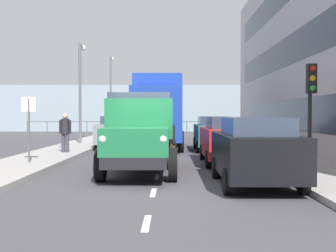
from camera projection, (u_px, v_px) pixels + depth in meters
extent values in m
plane|color=#423F44|center=(163.00, 148.00, 23.18)|extent=(80.00, 80.00, 0.00)
cube|color=#9E9993|center=(251.00, 147.00, 23.15)|extent=(2.45, 41.08, 0.15)
cube|color=#9E9993|center=(76.00, 147.00, 23.21)|extent=(2.45, 41.08, 0.15)
cube|color=silver|center=(146.00, 223.00, 7.09)|extent=(0.12, 1.10, 0.01)
cube|color=silver|center=(153.00, 192.00, 9.89)|extent=(0.12, 1.10, 0.01)
cube|color=silver|center=(157.00, 177.00, 12.36)|extent=(0.12, 1.10, 0.01)
cube|color=silver|center=(159.00, 166.00, 14.97)|extent=(0.12, 1.10, 0.01)
cube|color=silver|center=(161.00, 159.00, 17.26)|extent=(0.12, 1.10, 0.01)
cube|color=silver|center=(162.00, 154.00, 19.67)|extent=(0.12, 1.10, 0.01)
cube|color=silver|center=(163.00, 150.00, 22.16)|extent=(0.12, 1.10, 0.01)
cube|color=silver|center=(164.00, 146.00, 24.92)|extent=(0.12, 1.10, 0.01)
cube|color=silver|center=(164.00, 143.00, 27.51)|extent=(0.12, 1.10, 0.01)
cube|color=silver|center=(165.00, 141.00, 30.00)|extent=(0.12, 1.10, 0.01)
cube|color=silver|center=(166.00, 138.00, 32.86)|extent=(0.12, 1.10, 0.01)
cube|color=silver|center=(166.00, 137.00, 35.11)|extent=(0.12, 1.10, 0.01)
cube|color=silver|center=(166.00, 135.00, 37.96)|extent=(0.12, 1.10, 0.01)
cube|color=silver|center=(166.00, 134.00, 40.49)|extent=(0.12, 1.10, 0.01)
cube|color=#2D3847|center=(285.00, 115.00, 20.83)|extent=(0.08, 22.60, 1.40)
cube|color=#2D3847|center=(286.00, 52.00, 20.76)|extent=(0.08, 22.60, 1.40)
cube|color=#84939E|center=(167.00, 108.00, 46.65)|extent=(80.00, 0.80, 5.00)
cylinder|color=#4C5156|center=(307.00, 127.00, 43.01)|extent=(0.08, 0.08, 1.20)
cylinder|color=#4C5156|center=(287.00, 127.00, 43.02)|extent=(0.08, 0.08, 1.20)
cylinder|color=#4C5156|center=(267.00, 127.00, 43.03)|extent=(0.08, 0.08, 1.20)
cylinder|color=#4C5156|center=(247.00, 127.00, 43.05)|extent=(0.08, 0.08, 1.20)
cylinder|color=#4C5156|center=(227.00, 127.00, 43.06)|extent=(0.08, 0.08, 1.20)
cylinder|color=#4C5156|center=(207.00, 127.00, 43.07)|extent=(0.08, 0.08, 1.20)
cylinder|color=#4C5156|center=(187.00, 127.00, 43.08)|extent=(0.08, 0.08, 1.20)
cylinder|color=#4C5156|center=(167.00, 127.00, 43.10)|extent=(0.08, 0.08, 1.20)
cylinder|color=#4C5156|center=(147.00, 127.00, 43.11)|extent=(0.08, 0.08, 1.20)
cylinder|color=#4C5156|center=(127.00, 127.00, 43.12)|extent=(0.08, 0.08, 1.20)
cylinder|color=#4C5156|center=(107.00, 127.00, 43.14)|extent=(0.08, 0.08, 1.20)
cylinder|color=#4C5156|center=(87.00, 127.00, 43.15)|extent=(0.08, 0.08, 1.20)
cylinder|color=#4C5156|center=(67.00, 127.00, 43.16)|extent=(0.08, 0.08, 1.20)
cylinder|color=#4C5156|center=(47.00, 127.00, 43.17)|extent=(0.08, 0.08, 1.20)
cylinder|color=#4C5156|center=(27.00, 127.00, 43.19)|extent=(0.08, 0.08, 1.20)
cube|color=#4C5156|center=(167.00, 122.00, 43.08)|extent=(28.00, 0.08, 0.08)
cube|color=black|center=(141.00, 154.00, 13.19)|extent=(1.64, 5.60, 0.30)
cube|color=#196038|center=(136.00, 141.00, 11.33)|extent=(1.72, 1.90, 0.70)
cube|color=silver|center=(133.00, 144.00, 10.44)|extent=(1.16, 0.08, 0.56)
sphere|color=white|center=(163.00, 139.00, 10.43)|extent=(0.20, 0.20, 0.20)
sphere|color=white|center=(103.00, 139.00, 10.44)|extent=(0.20, 0.20, 0.20)
cube|color=#196038|center=(140.00, 119.00, 12.83)|extent=(1.93, 1.34, 1.15)
cube|color=#2D3847|center=(140.00, 103.00, 12.82)|extent=(1.78, 1.23, 0.56)
cube|color=#2D2319|center=(144.00, 143.00, 14.53)|extent=(2.10, 2.80, 0.16)
cube|color=black|center=(174.00, 134.00, 14.52)|extent=(0.08, 2.80, 0.56)
cube|color=black|center=(114.00, 134.00, 14.53)|extent=(0.08, 2.80, 0.56)
cylinder|color=black|center=(173.00, 165.00, 11.51)|extent=(0.24, 0.90, 0.90)
cylinder|color=black|center=(101.00, 165.00, 11.52)|extent=(0.24, 0.90, 0.90)
cylinder|color=black|center=(172.00, 154.00, 14.73)|extent=(0.24, 0.90, 0.90)
cylinder|color=black|center=(116.00, 154.00, 14.74)|extent=(0.24, 0.90, 0.90)
cube|color=#193899|center=(156.00, 114.00, 20.34)|extent=(2.40, 2.21, 2.60)
cube|color=#2D3847|center=(156.00, 102.00, 20.33)|extent=(2.20, 2.04, 0.80)
cube|color=#1933B2|center=(156.00, 85.00, 20.31)|extent=(1.75, 0.20, 0.16)
cube|color=#193899|center=(159.00, 105.00, 24.32)|extent=(2.50, 5.95, 3.00)
cube|color=black|center=(158.00, 135.00, 23.43)|extent=(2.00, 8.07, 0.36)
cylinder|color=black|center=(181.00, 142.00, 20.46)|extent=(0.28, 1.04, 1.04)
cylinder|color=black|center=(132.00, 142.00, 20.47)|extent=(0.28, 1.04, 1.04)
cylinder|color=black|center=(179.00, 138.00, 24.07)|extent=(0.28, 1.04, 1.04)
cylinder|color=black|center=(138.00, 138.00, 24.08)|extent=(0.28, 1.04, 1.04)
cylinder|color=black|center=(179.00, 136.00, 26.19)|extent=(0.28, 1.04, 1.04)
cylinder|color=black|center=(141.00, 136.00, 26.21)|extent=(0.28, 1.04, 1.04)
cube|color=black|center=(255.00, 154.00, 10.85)|extent=(1.78, 4.05, 1.00)
cube|color=#2D3847|center=(256.00, 126.00, 10.63)|extent=(1.46, 2.23, 0.42)
cylinder|color=black|center=(216.00, 168.00, 12.12)|extent=(0.18, 0.60, 0.60)
cylinder|color=black|center=(276.00, 168.00, 12.11)|extent=(0.18, 0.60, 0.60)
cylinder|color=black|center=(227.00, 181.00, 9.61)|extent=(0.18, 0.60, 0.60)
cylinder|color=black|center=(303.00, 181.00, 9.60)|extent=(0.18, 0.60, 0.60)
cube|color=#B21E1E|center=(228.00, 142.00, 15.78)|extent=(1.80, 4.42, 1.00)
cube|color=#2D3847|center=(229.00, 123.00, 15.56)|extent=(1.48, 2.43, 0.42)
cylinder|color=black|center=(202.00, 152.00, 17.17)|extent=(0.18, 0.60, 0.60)
cylinder|color=black|center=(245.00, 152.00, 17.16)|extent=(0.18, 0.60, 0.60)
cylinder|color=black|center=(208.00, 159.00, 14.43)|extent=(0.18, 0.60, 0.60)
cylinder|color=black|center=(259.00, 159.00, 14.42)|extent=(0.18, 0.60, 0.60)
cube|color=#1E6670|center=(213.00, 135.00, 21.50)|extent=(1.72, 4.07, 1.00)
cube|color=#2D3847|center=(213.00, 121.00, 21.29)|extent=(1.41, 2.24, 0.42)
cylinder|color=black|center=(195.00, 143.00, 22.78)|extent=(0.18, 0.60, 0.60)
cylinder|color=black|center=(226.00, 143.00, 22.77)|extent=(0.18, 0.60, 0.60)
cylinder|color=black|center=(198.00, 147.00, 20.26)|extent=(0.18, 0.60, 0.60)
cylinder|color=black|center=(233.00, 147.00, 20.25)|extent=(0.18, 0.60, 0.60)
cube|color=slate|center=(117.00, 133.00, 23.38)|extent=(1.84, 4.50, 1.00)
cube|color=#2D3847|center=(118.00, 120.00, 23.57)|extent=(1.51, 2.48, 0.42)
cylinder|color=black|center=(131.00, 144.00, 22.00)|extent=(0.18, 0.60, 0.60)
cylinder|color=black|center=(97.00, 144.00, 22.01)|extent=(0.18, 0.60, 0.60)
cylinder|color=black|center=(135.00, 141.00, 24.79)|extent=(0.18, 0.60, 0.60)
cylinder|color=black|center=(105.00, 141.00, 24.80)|extent=(0.18, 0.60, 0.60)
cylinder|color=#383342|center=(67.00, 143.00, 18.81)|extent=(0.14, 0.14, 0.82)
cylinder|color=#383342|center=(63.00, 143.00, 18.81)|extent=(0.14, 0.14, 0.82)
cylinder|color=black|center=(65.00, 126.00, 18.79)|extent=(0.34, 0.34, 0.65)
cylinder|color=black|center=(70.00, 127.00, 18.79)|extent=(0.09, 0.09, 0.60)
cylinder|color=black|center=(60.00, 127.00, 18.79)|extent=(0.09, 0.09, 0.60)
sphere|color=tan|center=(65.00, 116.00, 18.78)|extent=(0.22, 0.22, 0.22)
cylinder|color=#4C473D|center=(67.00, 141.00, 20.92)|extent=(0.14, 0.14, 0.79)
cylinder|color=#4C473D|center=(63.00, 141.00, 20.93)|extent=(0.14, 0.14, 0.79)
cylinder|color=#2D4C8C|center=(65.00, 126.00, 20.91)|extent=(0.34, 0.34, 0.62)
cylinder|color=#2D4C8C|center=(70.00, 127.00, 20.91)|extent=(0.09, 0.09, 0.57)
cylinder|color=#2D4C8C|center=(61.00, 127.00, 20.91)|extent=(0.09, 0.09, 0.57)
sphere|color=tan|center=(65.00, 117.00, 20.90)|extent=(0.21, 0.21, 0.21)
cylinder|color=#4C473D|center=(67.00, 138.00, 22.94)|extent=(0.14, 0.14, 0.78)
cylinder|color=#4C473D|center=(64.00, 138.00, 22.94)|extent=(0.14, 0.14, 0.78)
cylinder|color=#2D4C8C|center=(66.00, 125.00, 22.92)|extent=(0.34, 0.34, 0.61)
cylinder|color=#2D4C8C|center=(70.00, 126.00, 22.92)|extent=(0.09, 0.09, 0.56)
cylinder|color=#2D4C8C|center=(62.00, 126.00, 22.92)|extent=(0.09, 0.09, 0.56)
sphere|color=tan|center=(66.00, 118.00, 22.91)|extent=(0.21, 0.21, 0.21)
cylinder|color=black|center=(310.00, 116.00, 13.40)|extent=(0.12, 0.12, 3.20)
cube|color=black|center=(311.00, 79.00, 13.23)|extent=(0.28, 0.24, 0.90)
sphere|color=red|center=(313.00, 68.00, 13.10)|extent=(0.18, 0.18, 0.18)
sphere|color=orange|center=(313.00, 78.00, 13.11)|extent=(0.18, 0.18, 0.18)
sphere|color=green|center=(313.00, 88.00, 13.12)|extent=(0.18, 0.18, 0.18)
cylinder|color=#59595B|center=(80.00, 93.00, 25.08)|extent=(0.16, 0.16, 5.81)
cylinder|color=#59595B|center=(81.00, 46.00, 25.46)|extent=(0.10, 0.90, 0.10)
sphere|color=silver|center=(83.00, 48.00, 25.91)|extent=(0.32, 0.32, 0.32)
cylinder|color=#59595B|center=(111.00, 95.00, 37.38)|extent=(0.16, 0.16, 6.75)
cylinder|color=#59595B|center=(111.00, 58.00, 37.75)|extent=(0.10, 0.90, 0.10)
sphere|color=silver|center=(112.00, 59.00, 38.20)|extent=(0.32, 0.32, 0.32)
cylinder|color=#4C4C4C|center=(29.00, 130.00, 14.83)|extent=(0.07, 0.07, 2.20)
cube|color=silver|center=(29.00, 104.00, 14.81)|extent=(0.50, 0.04, 0.50)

